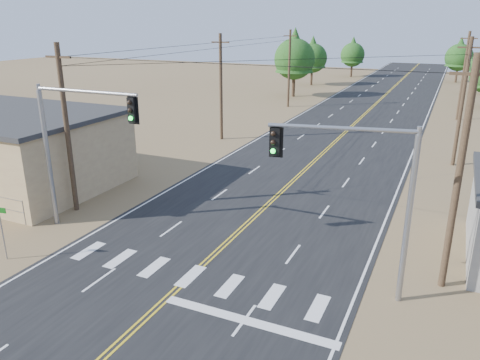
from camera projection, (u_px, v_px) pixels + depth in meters
The scene contains 14 objects.
road at pixel (320, 156), 40.36m from camera, with size 15.00×200.00×0.02m, color black.
utility_pole_left_near at pixel (67, 129), 27.36m from camera, with size 1.80×0.30×10.00m.
utility_pole_left_mid at pixel (221, 87), 44.56m from camera, with size 1.80×0.30×10.00m.
utility_pole_left_far at pixel (289, 68), 61.76m from camera, with size 1.80×0.30×10.00m.
utility_pole_right_near at pixel (459, 176), 19.09m from camera, with size 1.80×0.30×10.00m.
utility_pole_right_mid at pixel (462, 102), 36.29m from camera, with size 1.80×0.30×10.00m.
utility_pole_right_far at pixel (463, 76), 53.49m from camera, with size 1.80×0.30×10.00m.
signal_mast_left at pixel (70, 135), 24.66m from camera, with size 6.39×0.47×7.98m.
signal_mast_right at pixel (368, 185), 18.37m from camera, with size 5.68×1.52×7.43m.
street_sign at pixel (1, 225), 22.42m from camera, with size 0.81×0.16×2.75m.
tree_left_near at pixel (295, 55), 69.97m from camera, with size 6.09×6.09×10.15m.
tree_left_mid at pixel (313, 55), 82.83m from camera, with size 5.15×5.15×8.59m.
tree_left_far at pixel (353, 52), 95.18m from camera, with size 4.82×4.82×8.04m.
tree_right_far at pixel (459, 55), 86.48m from camera, with size 4.97×4.97×8.29m.
Camera 1 is at (9.91, -8.19, 11.16)m, focal length 35.00 mm.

